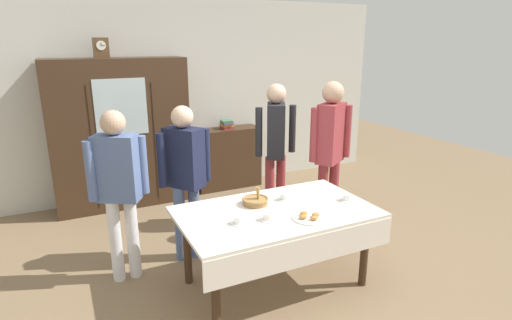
# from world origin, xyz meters

# --- Properties ---
(ground_plane) EXTENTS (12.00, 12.00, 0.00)m
(ground_plane) POSITION_xyz_m (0.00, 0.00, 0.00)
(ground_plane) COLOR #846B4C
(ground_plane) RESTS_ON ground
(back_wall) EXTENTS (6.40, 0.10, 2.70)m
(back_wall) POSITION_xyz_m (0.00, 2.65, 1.35)
(back_wall) COLOR silver
(back_wall) RESTS_ON ground
(dining_table) EXTENTS (1.69, 1.01, 0.72)m
(dining_table) POSITION_xyz_m (0.00, -0.24, 0.63)
(dining_table) COLOR #3D2819
(dining_table) RESTS_ON ground
(wall_cabinet) EXTENTS (1.72, 0.46, 1.93)m
(wall_cabinet) POSITION_xyz_m (-0.90, 2.35, 0.97)
(wall_cabinet) COLOR #3D2819
(wall_cabinet) RESTS_ON ground
(mantel_clock) EXTENTS (0.18, 0.11, 0.24)m
(mantel_clock) POSITION_xyz_m (-1.04, 2.35, 2.05)
(mantel_clock) COLOR brown
(mantel_clock) RESTS_ON wall_cabinet
(bookshelf_low) EXTENTS (0.97, 0.35, 0.90)m
(bookshelf_low) POSITION_xyz_m (0.60, 2.41, 0.45)
(bookshelf_low) COLOR #3D2819
(bookshelf_low) RESTS_ON ground
(book_stack) EXTENTS (0.18, 0.22, 0.12)m
(book_stack) POSITION_xyz_m (0.60, 2.40, 0.96)
(book_stack) COLOR #99332D
(book_stack) RESTS_ON bookshelf_low
(tea_cup_back_edge) EXTENTS (0.13, 0.13, 0.06)m
(tea_cup_back_edge) POSITION_xyz_m (0.18, -0.02, 0.75)
(tea_cup_back_edge) COLOR silver
(tea_cup_back_edge) RESTS_ON dining_table
(tea_cup_near_left) EXTENTS (0.13, 0.13, 0.06)m
(tea_cup_near_left) POSITION_xyz_m (-0.40, -0.31, 0.75)
(tea_cup_near_left) COLOR white
(tea_cup_near_left) RESTS_ON dining_table
(tea_cup_near_right) EXTENTS (0.13, 0.13, 0.06)m
(tea_cup_near_right) POSITION_xyz_m (0.70, -0.29, 0.75)
(tea_cup_near_right) COLOR white
(tea_cup_near_right) RESTS_ON dining_table
(tea_cup_mid_right) EXTENTS (0.13, 0.13, 0.06)m
(tea_cup_mid_right) POSITION_xyz_m (-0.16, -0.35, 0.75)
(tea_cup_mid_right) COLOR white
(tea_cup_mid_right) RESTS_ON dining_table
(bread_basket) EXTENTS (0.24, 0.24, 0.16)m
(bread_basket) POSITION_xyz_m (-0.10, -0.00, 0.76)
(bread_basket) COLOR #9E7542
(bread_basket) RESTS_ON dining_table
(pastry_plate) EXTENTS (0.28, 0.28, 0.05)m
(pastry_plate) POSITION_xyz_m (0.16, -0.48, 0.74)
(pastry_plate) COLOR white
(pastry_plate) RESTS_ON dining_table
(spoon_center) EXTENTS (0.12, 0.02, 0.01)m
(spoon_center) POSITION_xyz_m (0.58, -0.17, 0.73)
(spoon_center) COLOR silver
(spoon_center) RESTS_ON dining_table
(spoon_back_edge) EXTENTS (0.12, 0.02, 0.01)m
(spoon_back_edge) POSITION_xyz_m (-0.24, -0.15, 0.73)
(spoon_back_edge) COLOR silver
(spoon_back_edge) RESTS_ON dining_table
(person_near_right_end) EXTENTS (0.52, 0.41, 1.68)m
(person_near_right_end) POSITION_xyz_m (0.64, 0.98, 1.02)
(person_near_right_end) COLOR #933338
(person_near_right_end) RESTS_ON ground
(person_behind_table_left) EXTENTS (0.52, 0.35, 1.58)m
(person_behind_table_left) POSITION_xyz_m (-1.20, 0.49, 0.96)
(person_behind_table_left) COLOR silver
(person_behind_table_left) RESTS_ON ground
(person_by_cabinet) EXTENTS (0.52, 0.41, 1.56)m
(person_by_cabinet) POSITION_xyz_m (-0.57, 0.61, 0.95)
(person_by_cabinet) COLOR slate
(person_by_cabinet) RESTS_ON ground
(person_behind_table_right) EXTENTS (0.52, 0.36, 1.73)m
(person_behind_table_right) POSITION_xyz_m (1.02, 0.45, 1.06)
(person_behind_table_right) COLOR #933338
(person_behind_table_right) RESTS_ON ground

